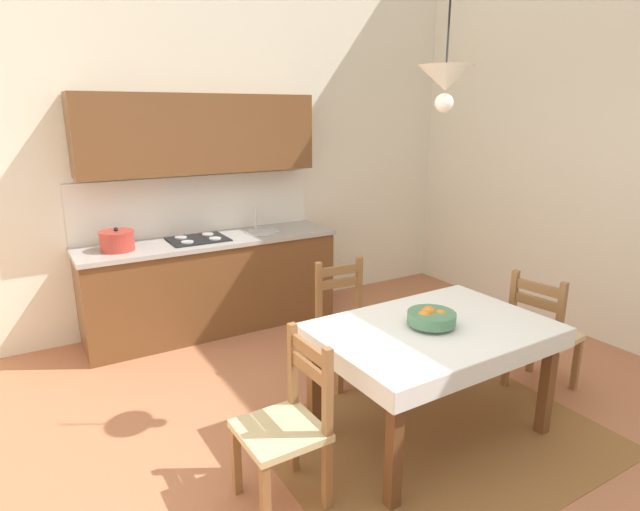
{
  "coord_description": "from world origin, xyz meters",
  "views": [
    {
      "loc": [
        -1.68,
        -2.19,
        2.05
      ],
      "look_at": [
        0.3,
        1.12,
        0.98
      ],
      "focal_mm": 29.26,
      "sensor_mm": 36.0,
      "label": 1
    }
  ],
  "objects": [
    {
      "name": "area_rug",
      "position": [
        0.49,
        -0.07,
        0.0
      ],
      "size": [
        2.1,
        1.6,
        0.01
      ],
      "primitive_type": "cube",
      "color": "#905F33",
      "rests_on": "ground_plane"
    },
    {
      "name": "dining_table",
      "position": [
        0.49,
        0.03,
        0.63
      ],
      "size": [
        1.47,
        1.01,
        0.75
      ],
      "color": "brown",
      "rests_on": "ground_plane"
    },
    {
      "name": "dining_chair_window_side",
      "position": [
        1.57,
        0.02,
        0.44
      ],
      "size": [
        0.48,
        0.48,
        0.93
      ],
      "color": "#D1BC89",
      "rests_on": "ground_plane"
    },
    {
      "name": "kitchen_cabinetry",
      "position": [
        -0.13,
        2.44,
        0.86
      ],
      "size": [
        2.39,
        0.63,
        2.2
      ],
      "color": "brown",
      "rests_on": "ground_plane"
    },
    {
      "name": "pendant_lamp",
      "position": [
        0.57,
        0.15,
        2.22
      ],
      "size": [
        0.32,
        0.32,
        0.81
      ],
      "color": "black"
    },
    {
      "name": "dining_chair_kitchen_side",
      "position": [
        0.45,
        0.94,
        0.44
      ],
      "size": [
        0.46,
        0.46,
        0.93
      ],
      "color": "#D1BC89",
      "rests_on": "ground_plane"
    },
    {
      "name": "wall_back",
      "position": [
        0.0,
        2.78,
        2.12
      ],
      "size": [
        6.24,
        0.12,
        4.24
      ],
      "primitive_type": "cube",
      "color": "silver",
      "rests_on": "ground_plane"
    },
    {
      "name": "fruit_bowl",
      "position": [
        0.46,
        0.04,
        0.81
      ],
      "size": [
        0.3,
        0.3,
        0.12
      ],
      "color": "#4C7F5B",
      "rests_on": "dining_table"
    },
    {
      "name": "ground_plane",
      "position": [
        0.0,
        0.0,
        -0.05
      ],
      "size": [
        6.24,
        6.03,
        0.1
      ],
      "primitive_type": "cube",
      "color": "#B7704C"
    },
    {
      "name": "dining_chair_tv_side",
      "position": [
        -0.59,
        -0.03,
        0.44
      ],
      "size": [
        0.43,
        0.43,
        0.93
      ],
      "color": "#D1BC89",
      "rests_on": "ground_plane"
    }
  ]
}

